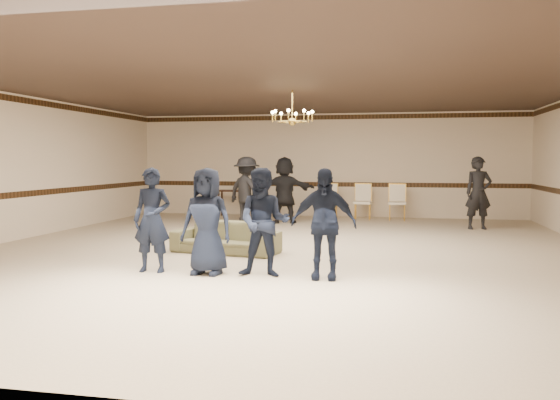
# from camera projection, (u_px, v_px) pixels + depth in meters

# --- Properties ---
(room) EXTENTS (12.01, 14.01, 3.21)m
(room) POSITION_uv_depth(u_px,v_px,m) (283.00, 168.00, 10.97)
(room) COLOR #C3B396
(room) RESTS_ON ground
(chair_rail) EXTENTS (12.00, 0.02, 0.14)m
(chair_rail) POSITION_uv_depth(u_px,v_px,m) (327.00, 184.00, 17.84)
(chair_rail) COLOR #3B2311
(chair_rail) RESTS_ON wall_back
(crown_molding) EXTENTS (12.00, 0.02, 0.14)m
(crown_molding) POSITION_uv_depth(u_px,v_px,m) (327.00, 117.00, 17.70)
(crown_molding) COLOR #3B2311
(crown_molding) RESTS_ON wall_back
(chandelier) EXTENTS (0.94, 0.94, 0.89)m
(chandelier) POSITION_uv_depth(u_px,v_px,m) (292.00, 106.00, 11.86)
(chandelier) COLOR #B29039
(chandelier) RESTS_ON ceiling
(boy_a) EXTENTS (0.61, 0.42, 1.64)m
(boy_a) POSITION_uv_depth(u_px,v_px,m) (152.00, 220.00, 8.95)
(boy_a) COLOR black
(boy_a) RESTS_ON floor
(boy_b) EXTENTS (0.83, 0.57, 1.64)m
(boy_b) POSITION_uv_depth(u_px,v_px,m) (207.00, 221.00, 8.77)
(boy_b) COLOR black
(boy_b) RESTS_ON floor
(boy_c) EXTENTS (0.82, 0.66, 1.64)m
(boy_c) POSITION_uv_depth(u_px,v_px,m) (264.00, 222.00, 8.59)
(boy_c) COLOR black
(boy_c) RESTS_ON floor
(boy_d) EXTENTS (0.97, 0.43, 1.64)m
(boy_d) POSITION_uv_depth(u_px,v_px,m) (324.00, 224.00, 8.41)
(boy_d) COLOR black
(boy_d) RESTS_ON floor
(settee) EXTENTS (2.12, 1.14, 0.59)m
(settee) POSITION_uv_depth(u_px,v_px,m) (226.00, 237.00, 10.84)
(settee) COLOR #646443
(settee) RESTS_ON floor
(adult_left) EXTENTS (1.38, 1.19, 1.85)m
(adult_left) POSITION_uv_depth(u_px,v_px,m) (247.00, 191.00, 15.41)
(adult_left) COLOR black
(adult_left) RESTS_ON floor
(adult_mid) EXTENTS (1.79, 0.92, 1.85)m
(adult_mid) POSITION_uv_depth(u_px,v_px,m) (284.00, 190.00, 15.91)
(adult_mid) COLOR black
(adult_mid) RESTS_ON floor
(adult_right) EXTENTS (0.75, 0.58, 1.85)m
(adult_right) POSITION_uv_depth(u_px,v_px,m) (478.00, 193.00, 14.50)
(adult_right) COLOR black
(adult_right) RESTS_ON floor
(banquet_chair_left) EXTENTS (0.55, 0.55, 1.04)m
(banquet_chair_left) POSITION_uv_depth(u_px,v_px,m) (329.00, 202.00, 17.04)
(banquet_chair_left) COLOR #F5E9CE
(banquet_chair_left) RESTS_ON floor
(banquet_chair_mid) EXTENTS (0.54, 0.54, 1.04)m
(banquet_chair_mid) POSITION_uv_depth(u_px,v_px,m) (363.00, 202.00, 16.84)
(banquet_chair_mid) COLOR #F5E9CE
(banquet_chair_mid) RESTS_ON floor
(banquet_chair_right) EXTENTS (0.51, 0.51, 1.04)m
(banquet_chair_right) POSITION_uv_depth(u_px,v_px,m) (397.00, 203.00, 16.64)
(banquet_chair_right) COLOR #F5E9CE
(banquet_chair_right) RESTS_ON floor
(console_table) EXTENTS (1.01, 0.47, 0.83)m
(console_table) POSITION_uv_depth(u_px,v_px,m) (234.00, 203.00, 17.85)
(console_table) COLOR black
(console_table) RESTS_ON floor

